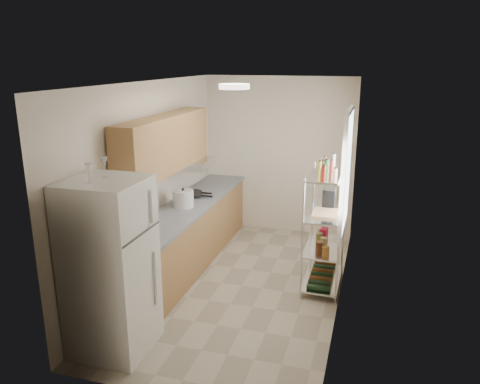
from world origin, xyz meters
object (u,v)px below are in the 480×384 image
Objects in this scene: frying_pan_large at (194,192)px; espresso_machine at (329,197)px; cutting_board at (325,213)px; refrigerator at (110,267)px; rice_cooker at (183,199)px.

espresso_machine reaches higher than frying_pan_large.
cutting_board is 1.47× the size of espresso_machine.
espresso_machine is at bearing 49.01° from refrigerator.
cutting_board reaches higher than frying_pan_large.
refrigerator reaches higher than cutting_board.
refrigerator reaches higher than frying_pan_large.
rice_cooker is 1.22× the size of frying_pan_large.
frying_pan_large is 2.17m from cutting_board.
refrigerator is 1.98m from rice_cooker.
cutting_board is at bearing -2.94° from rice_cooker.
refrigerator is 2.89m from espresso_machine.
rice_cooker is 1.95m from cutting_board.
frying_pan_large is at bearing 166.70° from espresso_machine.
refrigerator is 6.65× the size of espresso_machine.
refrigerator is 2.62m from frying_pan_large.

